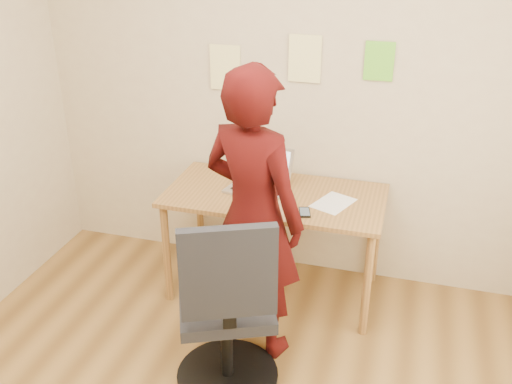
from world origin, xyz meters
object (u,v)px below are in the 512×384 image
(desk, at_px, (275,206))
(person, at_px, (253,216))
(phone, at_px, (305,212))
(laptop, at_px, (260,181))
(office_chair, at_px, (227,318))

(desk, xyz_separation_m, person, (0.01, -0.54, 0.20))
(desk, bearing_deg, phone, -41.56)
(laptop, bearing_deg, person, -64.43)
(phone, height_order, office_chair, office_chair)
(office_chair, relative_size, person, 0.64)
(phone, bearing_deg, laptop, 127.67)
(desk, relative_size, person, 0.82)
(laptop, xyz_separation_m, person, (0.13, -0.59, 0.06))
(office_chair, bearing_deg, phone, 48.03)
(desk, relative_size, phone, 10.00)
(phone, xyz_separation_m, office_chair, (-0.25, -0.75, -0.28))
(laptop, height_order, office_chair, office_chair)
(laptop, bearing_deg, phone, -23.28)
(laptop, distance_m, office_chair, 1.07)
(office_chair, bearing_deg, laptop, 72.28)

